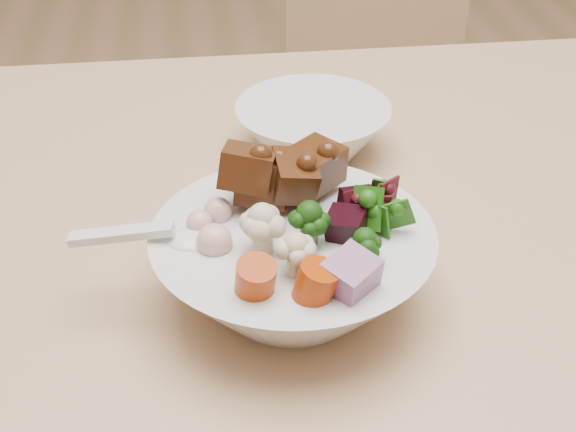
{
  "coord_description": "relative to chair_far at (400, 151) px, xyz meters",
  "views": [
    {
      "loc": [
        -0.23,
        -0.74,
        1.12
      ],
      "look_at": [
        -0.16,
        -0.24,
        0.77
      ],
      "focal_mm": 50.0,
      "sensor_mm": 36.0,
      "label": 1
    }
  ],
  "objects": [
    {
      "name": "food_bowl",
      "position": [
        -0.28,
        -0.68,
        0.31
      ],
      "size": [
        0.22,
        0.22,
        0.12
      ],
      "color": "silver",
      "rests_on": "dining_table"
    },
    {
      "name": "soup_spoon",
      "position": [
        -0.37,
        -0.68,
        0.34
      ],
      "size": [
        0.12,
        0.04,
        0.02
      ],
      "rotation": [
        0.0,
        0.0,
        -0.17
      ],
      "color": "silver",
      "rests_on": "food_bowl"
    },
    {
      "name": "chair_far",
      "position": [
        0.0,
        0.0,
        0.0
      ],
      "size": [
        0.44,
        0.44,
        0.77
      ],
      "rotation": [
        0.0,
        0.0,
        0.31
      ],
      "color": "tan",
      "rests_on": "ground"
    },
    {
      "name": "side_bowl",
      "position": [
        -0.23,
        -0.45,
        0.3
      ],
      "size": [
        0.16,
        0.16,
        0.05
      ],
      "primitive_type": null,
      "color": "silver",
      "rests_on": "dining_table"
    }
  ]
}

